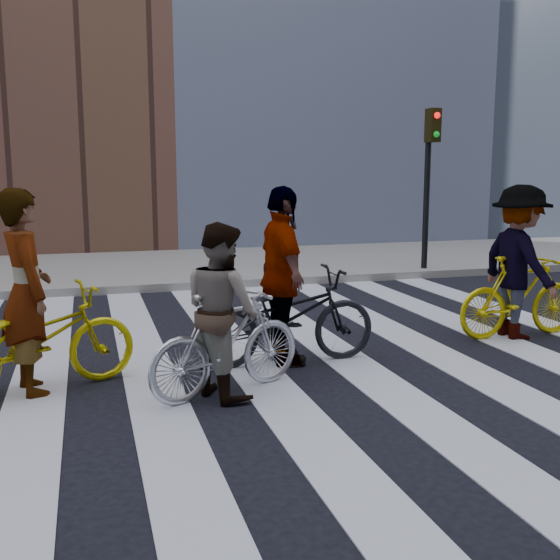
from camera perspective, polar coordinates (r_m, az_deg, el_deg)
name	(u,v)px	position (r m, az deg, el deg)	size (l,w,h in m)	color
ground	(305,368)	(7.19, 2.23, -7.67)	(100.00, 100.00, 0.00)	black
sidewalk_far	(195,266)	(14.32, -7.45, 1.19)	(100.00, 5.00, 0.15)	gray
zebra_crosswalk	(305,368)	(7.18, 2.23, -7.63)	(8.25, 10.00, 0.01)	silver
traffic_signal	(430,163)	(13.55, 12.91, 9.92)	(0.22, 0.42, 3.33)	black
bike_yellow_left	(35,340)	(6.73, -20.57, -4.94)	(0.68, 1.95, 1.02)	#D0C10B
bike_silver_mid	(227,343)	(6.26, -4.61, -5.47)	(0.48, 1.69, 1.01)	silver
bike_yellow_right	(520,296)	(8.93, 20.17, -1.36)	(0.50, 1.77, 1.06)	#D9C10C
bike_dark_rear	(287,317)	(7.21, 0.58, -3.22)	(0.71, 2.03, 1.07)	black
rider_left	(26,292)	(6.64, -21.24, -1.02)	(0.72, 0.47, 1.97)	slate
rider_mid	(222,310)	(6.18, -5.10, -2.61)	(0.81, 0.63, 1.66)	slate
rider_right	(519,262)	(8.83, 20.07, 1.46)	(1.26, 0.72, 1.95)	slate
rider_rear	(282,277)	(7.11, 0.20, 0.28)	(1.15, 0.48, 1.96)	slate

